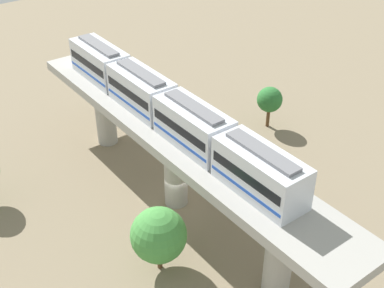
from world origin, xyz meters
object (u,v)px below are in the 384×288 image
(train, at_px, (166,107))
(parked_car_orange, at_px, (255,191))
(parked_car_black, at_px, (243,150))
(tree_far_corner, at_px, (270,100))
(tree_near_viaduct, at_px, (159,235))

(train, distance_m, parked_car_orange, 10.72)
(train, xyz_separation_m, parked_car_black, (-8.92, -0.48, -7.81))
(parked_car_black, height_order, tree_far_corner, tree_far_corner)
(parked_car_black, height_order, tree_near_viaduct, tree_near_viaduct)
(parked_car_black, relative_size, parked_car_orange, 1.00)
(tree_near_viaduct, xyz_separation_m, tree_far_corner, (-19.86, -9.54, -0.05))
(train, relative_size, tree_near_viaduct, 5.38)
(parked_car_orange, height_order, tree_near_viaduct, tree_near_viaduct)
(train, bearing_deg, parked_car_orange, 140.00)
(parked_car_orange, distance_m, tree_far_corner, 12.22)
(tree_near_viaduct, bearing_deg, tree_far_corner, -154.35)
(train, bearing_deg, tree_far_corner, -167.87)
(parked_car_orange, height_order, tree_far_corner, tree_far_corner)
(tree_far_corner, bearing_deg, parked_car_black, 24.92)
(parked_car_black, bearing_deg, parked_car_orange, 67.62)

